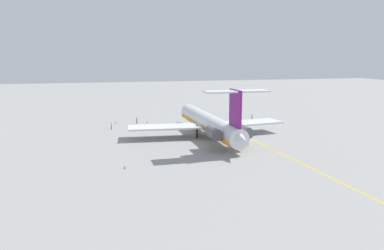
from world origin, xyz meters
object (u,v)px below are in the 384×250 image
at_px(main_jetliner, 210,123).
at_px(safety_cone_tail, 125,167).
at_px(ground_crew_starboard, 234,116).
at_px(safety_cone_nose, 116,122).
at_px(ground_crew_near_tail, 252,116).
at_px(safety_cone_wingtip, 147,122).
at_px(ground_crew_near_nose, 137,120).
at_px(ground_crew_portside, 111,125).

xyz_separation_m(main_jetliner, safety_cone_tail, (-19.30, 20.90, -3.08)).
bearing_deg(main_jetliner, safety_cone_tail, 131.94).
bearing_deg(safety_cone_tail, ground_crew_starboard, -40.41).
height_order(main_jetliner, safety_cone_nose, main_jetliner).
bearing_deg(ground_crew_near_tail, safety_cone_nose, -20.87).
xyz_separation_m(ground_crew_near_tail, safety_cone_wingtip, (3.23, 30.37, -0.88)).
relative_size(ground_crew_starboard, safety_cone_tail, 3.08).
bearing_deg(ground_crew_starboard, safety_cone_wingtip, 140.39).
height_order(ground_crew_near_nose, safety_cone_tail, ground_crew_near_nose).
bearing_deg(ground_crew_near_nose, ground_crew_near_tail, 119.36).
bearing_deg(safety_cone_tail, ground_crew_near_nose, -8.78).
height_order(ground_crew_near_nose, ground_crew_portside, ground_crew_portside).
bearing_deg(safety_cone_nose, ground_crew_portside, 170.23).
height_order(ground_crew_near_tail, safety_cone_wingtip, ground_crew_near_tail).
relative_size(main_jetliner, ground_crew_starboard, 24.91).
bearing_deg(main_jetliner, safety_cone_nose, 39.10).
bearing_deg(ground_crew_portside, safety_cone_tail, -110.24).
bearing_deg(ground_crew_near_tail, safety_cone_tail, 30.72).
xyz_separation_m(main_jetliner, ground_crew_portside, (15.25, 21.71, -2.23)).
distance_m(ground_crew_portside, safety_cone_tail, 34.57).
distance_m(ground_crew_near_nose, safety_cone_nose, 6.09).
xyz_separation_m(ground_crew_portside, safety_cone_tail, (-34.55, -0.81, -0.86)).
relative_size(ground_crew_near_nose, safety_cone_wingtip, 3.09).
bearing_deg(safety_cone_nose, safety_cone_wingtip, -103.14).
bearing_deg(safety_cone_wingtip, ground_crew_near_tail, -96.06).
height_order(safety_cone_wingtip, safety_cone_tail, same).
height_order(ground_crew_starboard, safety_cone_wingtip, ground_crew_starboard).
height_order(ground_crew_near_nose, ground_crew_near_tail, ground_crew_near_tail).
relative_size(ground_crew_portside, ground_crew_starboard, 1.06).
relative_size(main_jetliner, safety_cone_tail, 76.76).
relative_size(ground_crew_near_tail, safety_cone_nose, 3.31).
height_order(ground_crew_near_nose, safety_cone_wingtip, ground_crew_near_nose).
bearing_deg(ground_crew_near_nose, main_jetliner, 68.09).
distance_m(ground_crew_near_tail, ground_crew_starboard, 5.47).
bearing_deg(safety_cone_wingtip, ground_crew_near_nose, 91.78).
bearing_deg(main_jetliner, ground_crew_portside, 54.14).
relative_size(ground_crew_portside, safety_cone_tail, 3.26).
bearing_deg(safety_cone_tail, ground_crew_portside, 1.34).
relative_size(main_jetliner, ground_crew_portside, 23.58).
bearing_deg(ground_crew_near_nose, safety_cone_nose, -75.50).
bearing_deg(ground_crew_portside, ground_crew_near_tail, -16.38).
bearing_deg(ground_crew_starboard, safety_cone_tail, -169.46).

